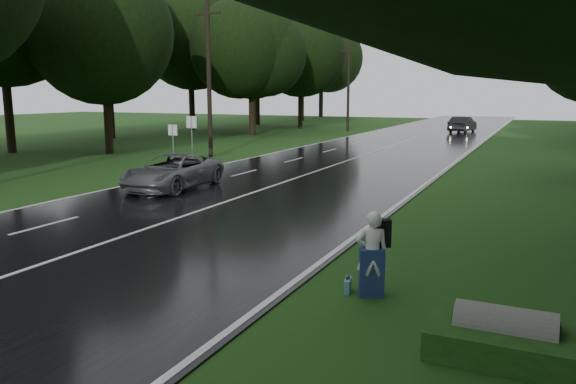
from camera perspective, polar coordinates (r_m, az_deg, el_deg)
name	(u,v)px	position (r m, az deg, el deg)	size (l,w,h in m)	color
ground	(67,257)	(14.47, -21.98, -6.29)	(160.00, 160.00, 0.00)	#1C4213
road	(342,163)	(31.37, 5.63, 3.04)	(12.00, 140.00, 0.04)	black
lane_center	(342,162)	(31.36, 5.63, 3.08)	(0.12, 140.00, 0.01)	silver
grey_car	(173,172)	(23.06, -11.90, 2.09)	(2.34, 5.08, 1.41)	#525658
far_car	(462,124)	(58.25, 17.70, 6.72)	(1.66, 4.75, 1.57)	black
hitchhiker	(372,257)	(10.87, 8.78, -6.67)	(0.74, 0.71, 1.71)	silver
suitcase	(348,285)	(11.20, 6.24, -9.63)	(0.11, 0.39, 0.28)	teal
culvert	(503,352)	(9.39, 21.44, -15.28)	(0.74, 0.74, 1.48)	slate
utility_pole_mid	(211,157)	(34.69, -8.03, 3.64)	(1.80, 0.28, 9.57)	black
utility_pole_far	(347,131)	(58.41, 6.21, 6.34)	(1.80, 0.28, 9.15)	black
road_sign_a	(174,169)	(29.44, -11.77, 2.36)	(0.56, 0.10, 2.32)	white
road_sign_b	(193,165)	(30.81, -9.88, 2.77)	(0.65, 0.10, 2.70)	white
tree_left_d	(110,153)	(38.22, -18.04, 3.84)	(8.30, 8.30, 12.96)	black
tree_left_e	(252,135)	(52.43, -3.72, 5.93)	(8.67, 8.67, 13.54)	black
tree_left_f	(300,128)	(62.17, 1.28, 6.63)	(9.00, 9.00, 14.07)	black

